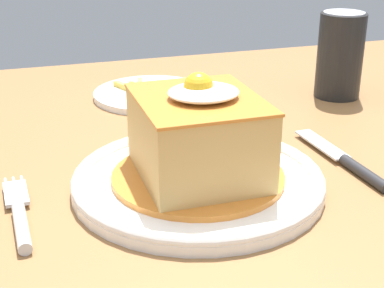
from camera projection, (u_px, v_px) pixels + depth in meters
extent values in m
cube|color=olive|center=(126.00, 201.00, 0.60)|extent=(1.32, 0.99, 0.04)
cylinder|color=olive|center=(356.00, 226.00, 1.27)|extent=(0.07, 0.07, 0.70)
cylinder|color=white|center=(198.00, 183.00, 0.58)|extent=(0.25, 0.25, 0.01)
torus|color=white|center=(198.00, 177.00, 0.58)|extent=(0.25, 0.25, 0.01)
cylinder|color=orange|center=(198.00, 176.00, 0.58)|extent=(0.17, 0.17, 0.01)
cube|color=tan|center=(198.00, 138.00, 0.56)|extent=(0.11, 0.13, 0.08)
cube|color=orange|center=(198.00, 99.00, 0.55)|extent=(0.12, 0.13, 0.00)
ellipsoid|color=white|center=(204.00, 92.00, 0.54)|extent=(0.07, 0.06, 0.01)
sphere|color=yellow|center=(198.00, 87.00, 0.54)|extent=(0.03, 0.03, 0.03)
cylinder|color=silver|center=(22.00, 227.00, 0.50)|extent=(0.02, 0.08, 0.01)
cube|color=silver|center=(16.00, 195.00, 0.56)|extent=(0.02, 0.05, 0.00)
cylinder|color=silver|center=(22.00, 182.00, 0.58)|extent=(0.00, 0.03, 0.00)
cylinder|color=silver|center=(14.00, 184.00, 0.58)|extent=(0.00, 0.03, 0.00)
cylinder|color=silver|center=(6.00, 185.00, 0.58)|extent=(0.00, 0.03, 0.00)
cylinder|color=#262628|center=(364.00, 173.00, 0.60)|extent=(0.02, 0.08, 0.01)
cube|color=silver|center=(322.00, 144.00, 0.67)|extent=(0.02, 0.09, 0.00)
cylinder|color=black|center=(340.00, 56.00, 0.83)|extent=(0.07, 0.07, 0.12)
cylinder|color=silver|center=(344.00, 13.00, 0.81)|extent=(0.06, 0.06, 0.00)
cylinder|color=white|center=(151.00, 94.00, 0.85)|extent=(0.17, 0.17, 0.01)
cube|color=#EAC64C|center=(180.00, 89.00, 0.85)|extent=(0.06, 0.03, 0.01)
cube|color=#EAC64C|center=(134.00, 89.00, 0.85)|extent=(0.01, 0.05, 0.01)
cube|color=#EAC64C|center=(158.00, 98.00, 0.81)|extent=(0.04, 0.04, 0.01)
cube|color=#EAC64C|center=(140.00, 84.00, 0.87)|extent=(0.02, 0.05, 0.01)
cube|color=#EAC64C|center=(128.00, 88.00, 0.85)|extent=(0.03, 0.06, 0.01)
cube|color=#EAC64C|center=(143.00, 86.00, 0.86)|extent=(0.05, 0.01, 0.01)
cube|color=#EAC64C|center=(132.00, 90.00, 0.84)|extent=(0.02, 0.07, 0.01)
cube|color=#EAC64C|center=(174.00, 85.00, 0.86)|extent=(0.06, 0.05, 0.01)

